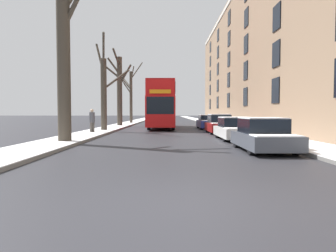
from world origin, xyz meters
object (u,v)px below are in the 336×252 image
(double_decker_bus, at_px, (161,103))
(bare_tree_left_3, at_px, (130,94))
(bare_tree_left_0, at_px, (64,57))
(pedestrian_left_sidewalk, at_px, (91,120))
(bare_tree_left_1, at_px, (104,90))
(parked_car_1, at_px, (234,129))
(parked_car_0, at_px, (262,136))
(parked_car_2, at_px, (219,124))
(parked_car_3, at_px, (207,122))
(bare_tree_left_2, at_px, (119,88))

(double_decker_bus, bearing_deg, bare_tree_left_3, 111.43)
(bare_tree_left_0, relative_size, pedestrian_left_sidewalk, 5.11)
(bare_tree_left_1, bearing_deg, parked_car_1, -38.48)
(parked_car_0, bearing_deg, bare_tree_left_3, 107.02)
(parked_car_0, distance_m, parked_car_1, 5.24)
(parked_car_2, bearing_deg, bare_tree_left_3, 115.23)
(bare_tree_left_1, distance_m, parked_car_3, 10.58)
(bare_tree_left_3, bearing_deg, bare_tree_left_1, -89.88)
(double_decker_bus, relative_size, parked_car_3, 2.62)
(bare_tree_left_0, distance_m, bare_tree_left_2, 18.51)
(double_decker_bus, height_order, parked_car_3, double_decker_bus)
(parked_car_1, distance_m, parked_car_2, 5.30)
(parked_car_1, xyz_separation_m, pedestrian_left_sidewalk, (-9.49, 4.36, 0.40))
(parked_car_0, relative_size, parked_car_2, 0.96)
(double_decker_bus, relative_size, pedestrian_left_sidewalk, 6.33)
(parked_car_3, bearing_deg, parked_car_1, -90.00)
(bare_tree_left_1, bearing_deg, bare_tree_left_3, 90.12)
(pedestrian_left_sidewalk, bearing_deg, parked_car_0, -94.73)
(pedestrian_left_sidewalk, bearing_deg, bare_tree_left_1, 34.35)
(bare_tree_left_0, height_order, parked_car_0, bare_tree_left_0)
(bare_tree_left_1, xyz_separation_m, parked_car_1, (9.17, -7.29, -2.84))
(double_decker_bus, bearing_deg, bare_tree_left_0, -106.54)
(bare_tree_left_3, xyz_separation_m, parked_car_2, (9.21, -19.53, -3.50))
(bare_tree_left_1, bearing_deg, parked_car_0, -53.81)
(bare_tree_left_0, bearing_deg, parked_car_3, 57.07)
(bare_tree_left_3, xyz_separation_m, parked_car_3, (9.21, -13.09, -3.53))
(bare_tree_left_1, distance_m, pedestrian_left_sidewalk, 3.83)
(bare_tree_left_1, bearing_deg, parked_car_3, 25.94)
(bare_tree_left_3, height_order, double_decker_bus, bare_tree_left_3)
(bare_tree_left_0, height_order, parked_car_3, bare_tree_left_0)
(parked_car_0, relative_size, parked_car_1, 0.91)
(parked_car_1, relative_size, parked_car_2, 1.06)
(parked_car_2, distance_m, pedestrian_left_sidewalk, 9.54)
(bare_tree_left_1, bearing_deg, bare_tree_left_2, 91.50)
(bare_tree_left_0, height_order, double_decker_bus, bare_tree_left_0)
(bare_tree_left_0, xyz_separation_m, pedestrian_left_sidewalk, (-0.36, 6.70, -3.38))
(bare_tree_left_3, distance_m, parked_car_1, 26.72)
(bare_tree_left_2, xyz_separation_m, parked_car_1, (9.40, -16.16, -3.68))
(bare_tree_left_0, distance_m, parked_car_0, 10.29)
(bare_tree_left_1, bearing_deg, parked_car_2, -12.23)
(bare_tree_left_2, xyz_separation_m, parked_car_2, (9.40, -10.86, -3.63))
(bare_tree_left_2, height_order, bare_tree_left_3, bare_tree_left_3)
(parked_car_0, bearing_deg, double_decker_bus, 104.04)
(bare_tree_left_1, distance_m, bare_tree_left_2, 8.92)
(bare_tree_left_0, relative_size, parked_car_1, 2.15)
(bare_tree_left_0, height_order, bare_tree_left_2, bare_tree_left_0)
(parked_car_0, distance_m, parked_car_3, 16.99)
(double_decker_bus, distance_m, parked_car_3, 5.10)
(pedestrian_left_sidewalk, bearing_deg, parked_car_3, -11.49)
(bare_tree_left_3, xyz_separation_m, double_decker_bus, (4.64, -11.82, -1.66))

